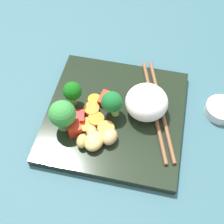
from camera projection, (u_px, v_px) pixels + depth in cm
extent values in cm
cube|color=#305763|center=(115.00, 121.00, 58.53)|extent=(110.00, 110.00, 2.00)
cube|color=black|center=(115.00, 116.00, 57.01)|extent=(26.01, 26.01, 1.66)
ellipsoid|color=white|center=(147.00, 102.00, 54.17)|extent=(8.67, 8.59, 5.76)
cylinder|color=#5B954A|center=(64.00, 123.00, 53.72)|extent=(2.07, 2.32, 2.66)
sphere|color=#338839|center=(62.00, 114.00, 51.30)|extent=(4.66, 4.66, 4.66)
cylinder|color=#7DB758|center=(113.00, 111.00, 55.22)|extent=(2.23, 2.24, 2.40)
sphere|color=#155F29|center=(111.00, 103.00, 53.33)|extent=(3.80, 3.80, 3.80)
cylinder|color=#69A04A|center=(73.00, 100.00, 56.52)|extent=(1.32, 1.40, 2.48)
sphere|color=#115A13|center=(72.00, 91.00, 54.59)|extent=(3.43, 3.43, 3.43)
cylinder|color=orange|center=(86.00, 125.00, 54.69)|extent=(4.08, 4.08, 0.44)
cylinder|color=orange|center=(106.00, 129.00, 54.06)|extent=(3.55, 3.55, 0.77)
cylinder|color=orange|center=(94.00, 100.00, 57.55)|extent=(3.37, 3.37, 0.72)
cylinder|color=orange|center=(91.00, 110.00, 56.30)|extent=(3.84, 3.84, 0.76)
cylinder|color=orange|center=(67.00, 115.00, 55.83)|extent=(2.68, 2.68, 0.53)
cylinder|color=orange|center=(96.00, 119.00, 55.21)|extent=(3.01, 3.01, 0.69)
cube|color=red|center=(74.00, 129.00, 53.18)|extent=(3.16, 3.15, 2.27)
cube|color=red|center=(78.00, 117.00, 55.09)|extent=(2.83, 2.85, 1.31)
cube|color=red|center=(106.00, 99.00, 57.33)|extent=(3.02, 3.50, 1.31)
ellipsoid|color=tan|center=(94.00, 141.00, 51.85)|extent=(4.24, 4.69, 2.20)
ellipsoid|color=tan|center=(82.00, 141.00, 51.93)|extent=(1.94, 2.64, 2.07)
ellipsoid|color=tan|center=(111.00, 137.00, 52.20)|extent=(3.36, 3.79, 2.39)
ellipsoid|color=tan|center=(92.00, 132.00, 53.07)|extent=(2.32, 2.75, 1.88)
cylinder|color=brown|center=(161.00, 108.00, 56.58)|extent=(6.82, 21.90, 0.69)
cylinder|color=brown|center=(154.00, 108.00, 56.50)|extent=(6.82, 21.90, 0.69)
cylinder|color=silver|center=(221.00, 110.00, 57.61)|extent=(5.81, 5.81, 1.95)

